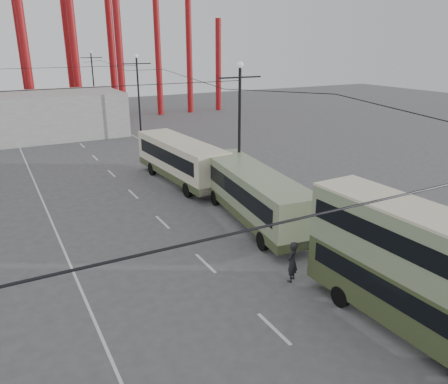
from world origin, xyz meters
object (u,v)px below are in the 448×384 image
double_decker_bus (418,267)px  pedestrian (292,262)px  single_decker_green (253,193)px  single_decker_cream (181,159)px

double_decker_bus → pedestrian: double_decker_bus is taller
single_decker_green → single_decker_cream: 9.46m
single_decker_green → single_decker_cream: bearing=101.6°
double_decker_bus → pedestrian: (-1.66, 5.18, -1.77)m
single_decker_cream → pedestrian: (-1.49, -16.38, -0.89)m
single_decker_green → single_decker_cream: (-0.72, 9.43, 0.05)m
single_decker_green → single_decker_cream: size_ratio=1.08×
double_decker_bus → single_decker_green: (0.55, 12.12, -0.93)m
double_decker_bus → pedestrian: 5.72m
single_decker_cream → pedestrian: single_decker_cream is taller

